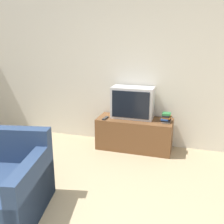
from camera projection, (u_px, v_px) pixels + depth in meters
wall_back at (115, 70)px, 4.61m from camera, size 9.00×0.06×2.60m
tv_stand at (134, 134)px, 4.50m from camera, size 1.26×0.50×0.54m
television at (133, 102)px, 4.43m from camera, size 0.70×0.35×0.53m
book_stack at (166, 118)px, 4.25m from camera, size 0.16×0.22×0.16m
remote_on_stand at (105, 118)px, 4.43m from camera, size 0.07×0.18×0.02m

